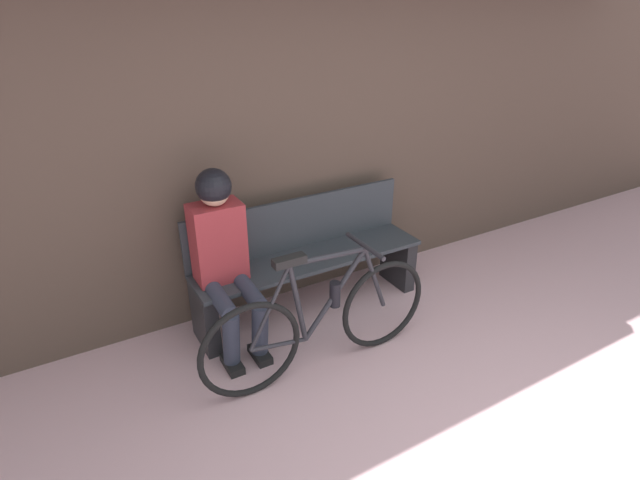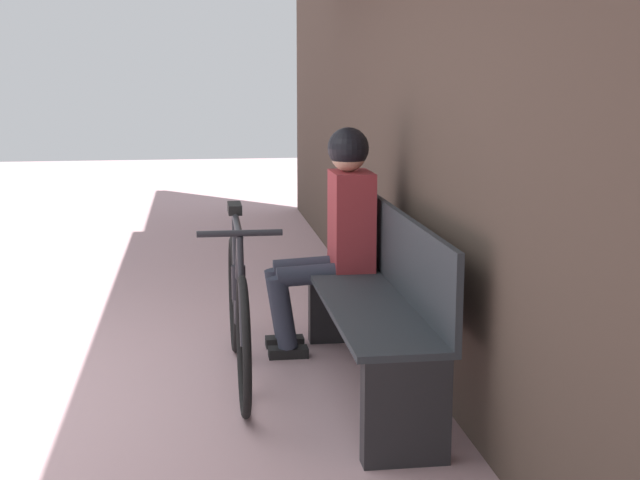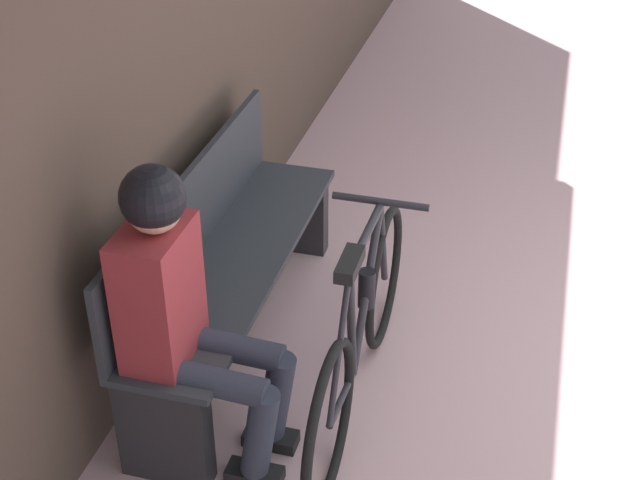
# 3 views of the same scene
# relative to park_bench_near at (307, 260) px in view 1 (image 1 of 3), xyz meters

# --- Properties ---
(storefront_wall) EXTENTS (12.00, 0.56, 3.20)m
(storefront_wall) POSITION_rel_park_bench_near_xyz_m (0.08, 0.32, 1.24)
(storefront_wall) COLOR #4C3D33
(storefront_wall) RESTS_ON ground_plane
(park_bench_near) EXTENTS (1.78, 0.42, 0.88)m
(park_bench_near) POSITION_rel_park_bench_near_xyz_m (0.00, 0.00, 0.00)
(park_bench_near) COLOR #2D3338
(park_bench_near) RESTS_ON ground_plane
(bicycle) EXTENTS (1.63, 0.40, 0.89)m
(bicycle) POSITION_rel_park_bench_near_xyz_m (-0.26, -0.67, -0.05)
(bicycle) COLOR black
(bicycle) RESTS_ON ground_plane
(person_seated) EXTENTS (0.34, 0.59, 1.27)m
(person_seated) POSITION_rel_park_bench_near_xyz_m (-0.68, -0.11, 0.31)
(person_seated) COLOR #2D3342
(person_seated) RESTS_ON ground_plane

